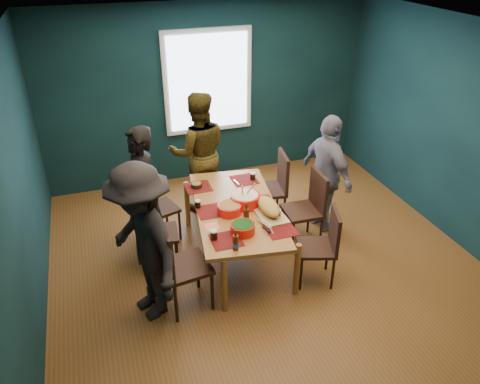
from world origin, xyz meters
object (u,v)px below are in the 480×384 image
object	(u,v)px
chair_left_near	(176,261)
person_near_left	(143,244)
bowl_herbs	(243,228)
person_back	(199,153)
cutting_board	(269,208)
chair_left_mid	(151,228)
chair_right_mid	(310,203)
bowl_salad	(229,209)
chair_right_far	(275,183)
person_right	(327,175)
dining_table	(236,212)
person_far_left	(142,194)
bowl_dumpling	(245,199)
chair_left_far	(153,205)
chair_right_near	(325,241)

from	to	relation	value
chair_left_near	person_near_left	world-z (taller)	person_near_left
bowl_herbs	person_back	bearing A→B (deg)	90.64
cutting_board	chair_left_mid	bearing A→B (deg)	161.78
chair_right_mid	bowl_salad	size ratio (longest dim) A/B	3.53
chair_right_far	person_right	size ratio (longest dim) A/B	0.63
dining_table	person_back	xyz separation A→B (m)	(-0.12, 1.31, 0.21)
chair_left_mid	cutting_board	size ratio (longest dim) A/B	1.31
bowl_salad	chair_right_far	bearing A→B (deg)	40.29
dining_table	bowl_herbs	distance (m)	0.55
chair_left_near	person_far_left	bearing A→B (deg)	90.35
dining_table	bowl_salad	bearing A→B (deg)	-129.31
chair_left_mid	bowl_dumpling	distance (m)	1.14
bowl_herbs	dining_table	bearing A→B (deg)	79.36
chair_right_far	bowl_dumpling	size ratio (longest dim) A/B	2.91
dining_table	bowl_dumpling	bearing A→B (deg)	12.56
chair_left_far	bowl_salad	bearing A→B (deg)	-62.54
chair_left_near	chair_right_mid	size ratio (longest dim) A/B	1.06
cutting_board	chair_left_far	bearing A→B (deg)	140.76
chair_right_far	person_far_left	xyz separation A→B (m)	(-1.76, -0.19, 0.25)
person_far_left	bowl_dumpling	bearing A→B (deg)	61.49
chair_right_far	bowl_herbs	xyz separation A→B (m)	(-0.84, -1.15, 0.19)
dining_table	bowl_dumpling	xyz separation A→B (m)	(0.11, 0.01, 0.14)
chair_right_near	bowl_salad	distance (m)	1.12
chair_left_near	bowl_salad	distance (m)	0.93
person_far_left	bowl_salad	world-z (taller)	person_far_left
person_right	bowl_dumpling	distance (m)	1.23
chair_right_far	bowl_herbs	size ratio (longest dim) A/B	3.76
chair_right_mid	bowl_herbs	bearing A→B (deg)	-151.17
dining_table	chair_left_mid	size ratio (longest dim) A/B	2.13
chair_left_near	person_far_left	xyz separation A→B (m)	(-0.16, 1.08, 0.23)
chair_right_mid	chair_right_near	bearing A→B (deg)	-101.09
person_far_left	person_right	world-z (taller)	person_far_left
person_back	bowl_salad	size ratio (longest dim) A/B	6.19
chair_left_near	chair_right_near	size ratio (longest dim) A/B	1.14
chair_left_near	bowl_salad	xyz separation A→B (m)	(0.74, 0.55, 0.17)
bowl_dumpling	person_right	bearing A→B (deg)	11.93
dining_table	chair_right_near	bearing A→B (deg)	-34.12
chair_right_near	person_right	size ratio (longest dim) A/B	0.57
dining_table	cutting_board	xyz separation A→B (m)	(0.30, -0.25, 0.14)
chair_left_far	chair_left_mid	world-z (taller)	chair_left_mid
chair_left_near	chair_right_near	distance (m)	1.65
chair_left_mid	person_right	size ratio (longest dim) A/B	0.59
chair_right_mid	person_far_left	distance (m)	2.04
chair_right_far	cutting_board	bearing A→B (deg)	-108.12
chair_left_mid	bowl_dumpling	size ratio (longest dim) A/B	2.70
person_near_left	chair_left_mid	bearing A→B (deg)	147.90
person_back	dining_table	bearing A→B (deg)	102.49
bowl_dumpling	cutting_board	distance (m)	0.32
chair_right_mid	person_back	world-z (taller)	person_back
chair_left_far	person_far_left	size ratio (longest dim) A/B	0.55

